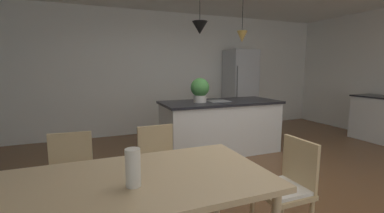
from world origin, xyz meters
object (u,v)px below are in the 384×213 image
at_px(vase_on_dining_table, 133,168).
at_px(chair_far_right, 160,166).
at_px(potted_plant_on_island, 200,89).
at_px(chair_far_left, 71,178).
at_px(dining_table, 130,189).
at_px(kitchen_island, 220,126).
at_px(chair_kitchen_end, 287,186).
at_px(refrigerator, 240,90).

bearing_deg(vase_on_dining_table, chair_far_right, 66.85).
height_order(potted_plant_on_island, vase_on_dining_table, potted_plant_on_island).
relative_size(chair_far_left, chair_far_right, 1.00).
height_order(dining_table, potted_plant_on_island, potted_plant_on_island).
xyz_separation_m(kitchen_island, vase_on_dining_table, (-1.88, -2.41, 0.41)).
xyz_separation_m(chair_far_left, vase_on_dining_table, (0.42, -0.96, 0.39)).
xyz_separation_m(chair_kitchen_end, kitchen_island, (0.59, 2.31, -0.01)).
xyz_separation_m(chair_far_right, refrigerator, (2.77, 2.91, 0.47)).
height_order(chair_far_right, kitchen_island, kitchen_island).
relative_size(dining_table, chair_kitchen_end, 2.14).
xyz_separation_m(chair_kitchen_end, potted_plant_on_island, (0.20, 2.31, 0.65)).
xyz_separation_m(dining_table, vase_on_dining_table, (0.01, -0.10, 0.18)).
distance_m(chair_far_left, chair_kitchen_end, 1.92).
bearing_deg(chair_far_left, vase_on_dining_table, -66.30).
xyz_separation_m(dining_table, potted_plant_on_island, (1.50, 2.31, 0.44)).
distance_m(dining_table, refrigerator, 4.94).
bearing_deg(vase_on_dining_table, potted_plant_on_island, 58.24).
height_order(refrigerator, potted_plant_on_island, refrigerator).
height_order(chair_far_left, chair_far_right, same).
height_order(chair_far_right, refrigerator, refrigerator).
distance_m(chair_far_right, vase_on_dining_table, 1.12).
relative_size(chair_kitchen_end, vase_on_dining_table, 3.68).
bearing_deg(chair_far_right, refrigerator, 46.34).
bearing_deg(chair_kitchen_end, dining_table, 179.99).
relative_size(dining_table, kitchen_island, 0.91).
distance_m(chair_kitchen_end, potted_plant_on_island, 2.40).
bearing_deg(chair_far_left, dining_table, -64.08).
height_order(chair_kitchen_end, potted_plant_on_island, potted_plant_on_island).
distance_m(dining_table, chair_far_left, 0.97).
relative_size(dining_table, chair_far_left, 2.14).
relative_size(chair_kitchen_end, kitchen_island, 0.43).
distance_m(refrigerator, potted_plant_on_island, 2.24).
bearing_deg(chair_far_right, kitchen_island, 44.62).
xyz_separation_m(chair_far_left, chair_kitchen_end, (1.72, -0.86, 0.00)).
relative_size(kitchen_island, refrigerator, 1.08).
xyz_separation_m(chair_far_left, refrigerator, (3.61, 2.91, 0.47)).
bearing_deg(chair_far_left, potted_plant_on_island, 37.19).
bearing_deg(kitchen_island, dining_table, -129.29).
xyz_separation_m(dining_table, kitchen_island, (1.89, 2.31, -0.22)).
relative_size(chair_far_left, refrigerator, 0.46).
relative_size(dining_table, vase_on_dining_table, 7.87).
height_order(chair_kitchen_end, kitchen_island, kitchen_island).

